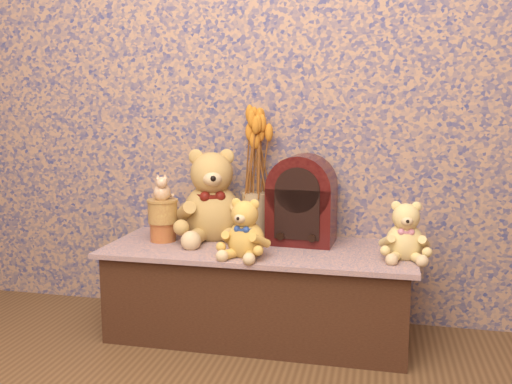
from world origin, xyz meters
TOP-DOWN VIEW (x-y plane):
  - display_shelf at (0.00, 1.25)m, footprint 1.28×0.53m
  - teddy_large at (-0.23, 1.35)m, footprint 0.46×0.50m
  - teddy_medium at (-0.02, 1.09)m, footprint 0.23×0.26m
  - teddy_small at (0.59, 1.20)m, footprint 0.20×0.24m
  - cathedral_radio at (0.17, 1.36)m, footprint 0.29×0.22m
  - ceramic_vase at (-0.05, 1.41)m, footprint 0.12×0.12m
  - dried_stalks at (-0.05, 1.41)m, footprint 0.22×0.22m
  - biscuit_tin_lower at (-0.43, 1.26)m, footprint 0.15×0.15m
  - biscuit_tin_upper at (-0.43, 1.26)m, footprint 0.15×0.15m
  - cat_figurine at (-0.43, 1.26)m, footprint 0.11×0.12m

SIDE VIEW (x-z plane):
  - display_shelf at x=0.00m, z-range 0.00..0.38m
  - biscuit_tin_lower at x=-0.43m, z-range 0.38..0.47m
  - ceramic_vase at x=-0.05m, z-range 0.38..0.59m
  - teddy_small at x=0.59m, z-range 0.38..0.63m
  - teddy_medium at x=-0.02m, z-range 0.38..0.63m
  - biscuit_tin_upper at x=-0.43m, z-range 0.47..0.57m
  - cathedral_radio at x=0.17m, z-range 0.38..0.77m
  - teddy_large at x=-0.23m, z-range 0.38..0.81m
  - cat_figurine at x=-0.43m, z-range 0.57..0.68m
  - dried_stalks at x=-0.05m, z-range 0.59..0.98m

